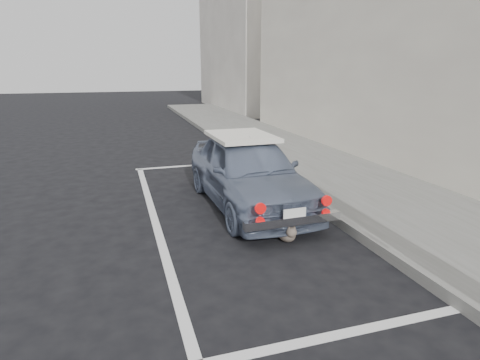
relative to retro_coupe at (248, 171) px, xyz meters
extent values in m
plane|color=black|center=(-0.79, -3.22, -0.64)|extent=(80.00, 80.00, 0.00)
cube|color=#62625D|center=(2.41, -1.22, -0.57)|extent=(2.80, 40.00, 0.15)
cube|color=black|center=(3.87, 0.78, 0.76)|extent=(0.10, 16.00, 2.40)
cube|color=#B9B2A8|center=(5.56, 16.78, 3.36)|extent=(3.50, 10.00, 8.00)
cube|color=silver|center=(-0.29, -3.72, -0.64)|extent=(3.00, 0.12, 0.01)
cube|color=silver|center=(-0.29, 3.28, -0.64)|extent=(3.00, 0.12, 0.01)
cube|color=silver|center=(-1.69, -0.22, -0.64)|extent=(0.12, 7.00, 0.01)
imported|color=slate|center=(0.00, 0.00, -0.01)|extent=(1.58, 3.75, 1.27)
cube|color=silver|center=(-0.01, 0.37, 0.56)|extent=(1.08, 1.44, 0.07)
cube|color=silver|center=(0.04, -1.81, -0.26)|extent=(1.42, 0.15, 0.12)
cube|color=white|center=(0.04, -1.85, -0.16)|extent=(0.33, 0.03, 0.17)
cylinder|color=red|center=(-0.45, -1.85, -0.02)|extent=(0.15, 0.04, 0.15)
cylinder|color=red|center=(0.54, -1.83, -0.02)|extent=(0.15, 0.04, 0.15)
cylinder|color=red|center=(-0.45, -1.85, -0.20)|extent=(0.12, 0.04, 0.12)
cylinder|color=red|center=(0.54, -1.83, -0.20)|extent=(0.12, 0.04, 0.12)
ellipsoid|color=brown|center=(0.03, -1.62, -0.52)|extent=(0.25, 0.39, 0.23)
sphere|color=brown|center=(0.04, -1.79, -0.43)|extent=(0.15, 0.15, 0.15)
cone|color=brown|center=(0.00, -1.79, -0.36)|extent=(0.05, 0.05, 0.06)
cone|color=brown|center=(0.08, -1.79, -0.36)|extent=(0.05, 0.05, 0.06)
cylinder|color=brown|center=(0.09, -1.43, -0.60)|extent=(0.13, 0.24, 0.03)
camera|label=1|loc=(-2.18, -6.49, 1.76)|focal=30.00mm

